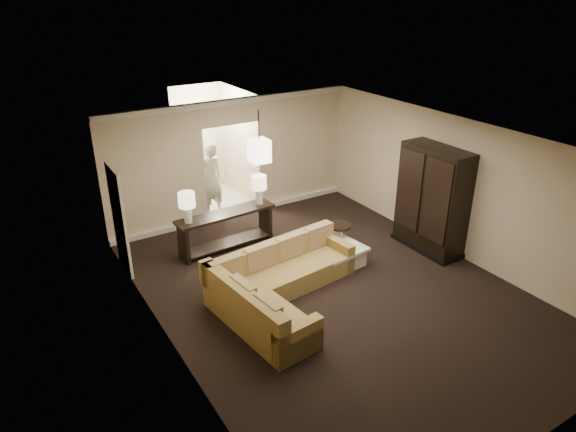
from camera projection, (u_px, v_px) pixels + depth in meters
ground at (333, 292)px, 9.32m from camera, size 8.00×8.00×0.00m
wall_back at (233, 159)px, 11.83m from camera, size 6.00×0.04×2.80m
wall_front at (554, 355)px, 5.64m from camera, size 6.00×0.04×2.80m
wall_left at (167, 270)px, 7.30m from camera, size 0.04×8.00×2.80m
wall_right at (458, 188)px, 10.17m from camera, size 0.04×8.00×2.80m
ceiling at (340, 143)px, 8.15m from camera, size 6.00×8.00×0.02m
crown_molding at (231, 102)px, 11.23m from camera, size 6.00×0.10×0.12m
baseboard at (236, 213)px, 12.35m from camera, size 6.00×0.10×0.12m
side_door at (119, 221)px, 9.63m from camera, size 0.05×0.90×2.10m
foyer at (209, 149)px, 12.91m from camera, size 1.44×2.02×2.80m
sectional_sofa at (278, 285)px, 8.89m from camera, size 2.92×2.48×0.85m
coffee_table at (335, 255)px, 10.17m from camera, size 1.10×1.10×0.41m
console_table at (226, 227)px, 10.65m from camera, size 2.15×0.60×0.82m
armoire at (432, 202)px, 10.43m from camera, size 0.66×1.53×2.20m
drink_table at (339, 232)px, 10.54m from camera, size 0.49×0.49×0.62m
table_lamp_left at (187, 203)px, 9.91m from camera, size 0.33×0.33×0.63m
table_lamp_right at (259, 185)px, 10.77m from camera, size 0.33×0.33×0.63m
pendant_light at (259, 151)px, 10.59m from camera, size 0.38×0.38×1.09m
person at (210, 176)px, 12.02m from camera, size 0.81×0.63×1.98m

